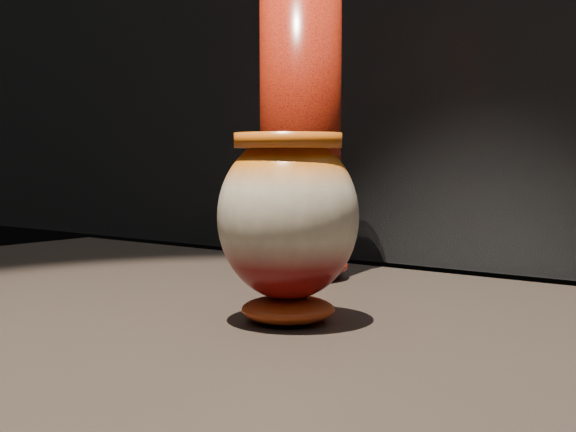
# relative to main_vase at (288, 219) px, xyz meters

# --- Properties ---
(main_vase) EXTENTS (0.16, 0.16, 0.20)m
(main_vase) POSITION_rel_main_vase_xyz_m (0.00, 0.00, 0.00)
(main_vase) COLOR #6B0B09
(main_vase) RESTS_ON display_plinth
(tall_vase) EXTENTS (0.16, 0.16, 0.43)m
(tall_vase) POSITION_rel_main_vase_xyz_m (-0.17, 0.25, 0.10)
(tall_vase) COLOR #B02D0B
(tall_vase) RESTS_ON display_plinth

